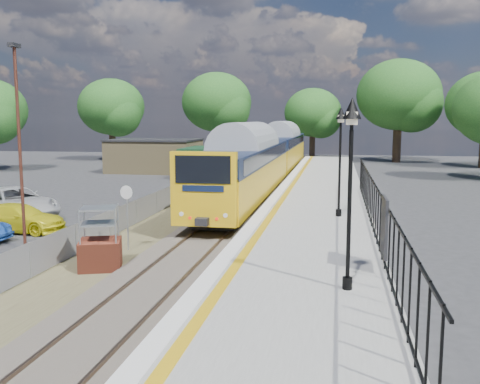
% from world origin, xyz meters
% --- Properties ---
extents(ground, '(120.00, 120.00, 0.00)m').
position_xyz_m(ground, '(0.00, 0.00, 0.00)').
color(ground, '#2D2D30').
rests_on(ground, ground).
extents(track_bed, '(5.90, 80.00, 0.29)m').
position_xyz_m(track_bed, '(-0.47, 9.67, 0.09)').
color(track_bed, '#473F38').
rests_on(track_bed, ground).
extents(platform, '(5.00, 70.00, 0.90)m').
position_xyz_m(platform, '(4.20, 8.00, 0.45)').
color(platform, gray).
rests_on(platform, ground).
extents(platform_edge, '(0.90, 70.00, 0.01)m').
position_xyz_m(platform_edge, '(2.14, 8.00, 0.90)').
color(platform_edge, silver).
rests_on(platform_edge, platform).
extents(victorian_lamp_south, '(0.44, 0.44, 4.60)m').
position_xyz_m(victorian_lamp_south, '(5.50, -4.00, 4.30)').
color(victorian_lamp_south, black).
rests_on(victorian_lamp_south, platform).
extents(victorian_lamp_north, '(0.44, 0.44, 4.60)m').
position_xyz_m(victorian_lamp_north, '(5.30, 6.00, 4.30)').
color(victorian_lamp_north, black).
rests_on(victorian_lamp_north, platform).
extents(palisade_fence, '(0.12, 26.00, 2.00)m').
position_xyz_m(palisade_fence, '(6.55, 2.24, 1.84)').
color(palisade_fence, black).
rests_on(palisade_fence, platform).
extents(wire_fence, '(0.06, 52.00, 1.20)m').
position_xyz_m(wire_fence, '(-4.20, 12.00, 0.60)').
color(wire_fence, '#999EA3').
rests_on(wire_fence, ground).
extents(outbuilding, '(10.80, 10.10, 3.12)m').
position_xyz_m(outbuilding, '(-10.91, 31.21, 1.52)').
color(outbuilding, '#8F7C50').
rests_on(outbuilding, ground).
extents(tree_line, '(56.80, 43.80, 11.88)m').
position_xyz_m(tree_line, '(1.40, 42.00, 6.61)').
color(tree_line, '#332319').
rests_on(tree_line, ground).
extents(train, '(2.82, 40.83, 3.51)m').
position_xyz_m(train, '(0.00, 23.97, 2.34)').
color(train, gold).
rests_on(train, ground).
extents(brick_plinth, '(1.69, 1.69, 2.15)m').
position_xyz_m(brick_plinth, '(-2.50, -0.59, 1.03)').
color(brick_plinth, maroon).
rests_on(brick_plinth, ground).
extents(speed_sign, '(0.51, 0.13, 2.53)m').
position_xyz_m(speed_sign, '(-2.58, 1.97, 1.69)').
color(speed_sign, '#999EA3').
rests_on(speed_sign, ground).
extents(carpark_lamp, '(0.25, 0.50, 7.74)m').
position_xyz_m(carpark_lamp, '(-6.49, 1.35, 4.37)').
color(carpark_lamp, '#4B2419').
rests_on(carpark_lamp, ground).
extents(car_yellow, '(4.34, 1.94, 1.24)m').
position_xyz_m(car_yellow, '(-8.77, 4.52, 0.62)').
color(car_yellow, yellow).
rests_on(car_yellow, ground).
extents(car_white, '(6.24, 5.06, 1.58)m').
position_xyz_m(car_white, '(-10.92, 7.47, 0.79)').
color(car_white, silver).
rests_on(car_white, ground).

